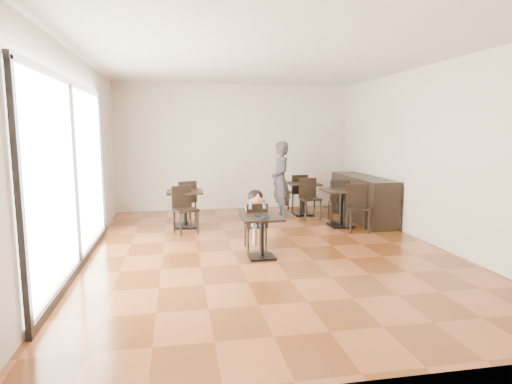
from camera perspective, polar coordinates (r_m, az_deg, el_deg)
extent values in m
cube|color=brown|center=(7.45, 1.43, -7.61)|extent=(6.00, 8.00, 0.01)
cube|color=silver|center=(7.27, 1.52, 17.45)|extent=(6.00, 8.00, 0.01)
cube|color=beige|center=(11.13, -2.80, 5.95)|extent=(6.00, 0.01, 3.20)
cube|color=beige|center=(3.39, 15.55, 0.67)|extent=(6.00, 0.01, 3.20)
cube|color=beige|center=(7.19, -22.68, 4.14)|extent=(0.01, 8.00, 3.20)
cube|color=beige|center=(8.34, 22.16, 4.63)|extent=(0.01, 8.00, 3.20)
cube|color=white|center=(6.72, -23.22, 2.15)|extent=(0.04, 4.50, 2.60)
cylinder|color=black|center=(6.70, 0.93, -3.40)|extent=(0.23, 0.23, 0.01)
imported|color=#36363A|center=(9.92, 3.28, 1.58)|extent=(0.47, 0.68, 1.79)
cube|color=black|center=(10.04, 14.00, -0.84)|extent=(0.60, 2.40, 1.00)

